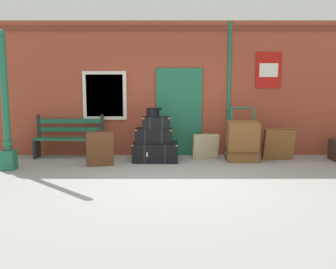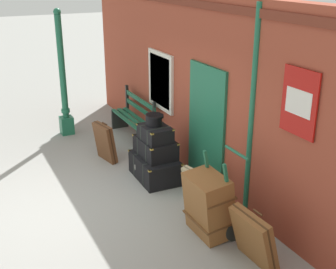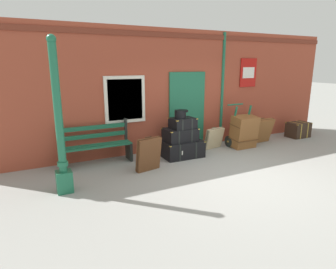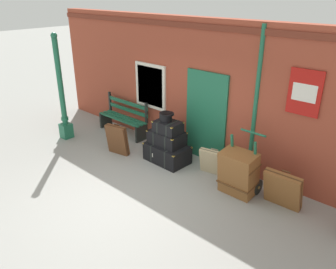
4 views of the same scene
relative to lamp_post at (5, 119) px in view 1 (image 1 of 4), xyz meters
name	(u,v)px [view 1 (image 1 of 4)]	position (x,y,z in m)	size (l,w,h in m)	color
ground_plane	(175,180)	(3.38, -0.87, -1.05)	(60.00, 60.00, 0.00)	gray
brick_facade	(173,89)	(3.38, 1.72, 0.55)	(10.40, 0.35, 3.20)	#9E422D
lamp_post	(5,119)	(0.00, 0.00, 0.00)	(0.28, 0.28, 2.78)	#1E6647
platform_bench	(69,139)	(0.91, 1.29, -0.60)	(1.60, 0.43, 1.01)	#1E6647
steamer_trunk_base	(155,152)	(2.96, 0.84, -0.84)	(1.03, 0.68, 0.43)	black
steamer_trunk_middle	(153,135)	(2.92, 0.87, -0.47)	(0.82, 0.56, 0.33)	black
steamer_trunk_top	(155,123)	(2.98, 0.85, -0.18)	(0.63, 0.47, 0.27)	black
round_hatbox	(152,112)	(2.91, 0.85, 0.07)	(0.34, 0.30, 0.20)	black
porters_trolley	(240,148)	(4.91, 0.95, -0.77)	(0.71, 0.61, 1.20)	black
large_brown_trunk	(242,141)	(4.91, 0.77, -0.58)	(0.70, 0.54, 0.92)	brown
suitcase_oxblood	(278,144)	(5.75, 0.93, -0.68)	(0.70, 0.37, 0.75)	brown
suitcase_caramel	(99,149)	(1.81, 0.30, -0.67)	(0.60, 0.34, 0.78)	brown
suitcase_charcoal	(205,147)	(4.11, 1.07, -0.75)	(0.63, 0.35, 0.61)	tan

